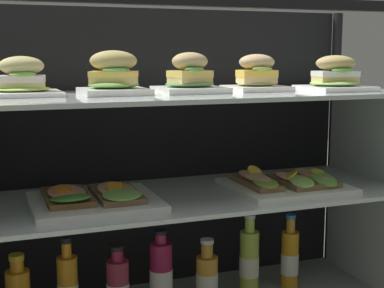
{
  "coord_description": "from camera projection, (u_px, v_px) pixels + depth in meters",
  "views": [
    {
      "loc": [
        -0.58,
        -1.53,
        0.8
      ],
      "look_at": [
        0.0,
        0.0,
        0.54
      ],
      "focal_mm": 53.74,
      "sensor_mm": 36.0,
      "label": 1
    }
  ],
  "objects": [
    {
      "name": "case_frame",
      "position": [
        176.0,
        147.0,
        1.79
      ],
      "size": [
        1.32,
        0.51,
        0.94
      ],
      "color": "black",
      "rests_on": "ground"
    },
    {
      "name": "riser_lower_tier",
      "position": [
        192.0,
        255.0,
        1.71
      ],
      "size": [
        1.25,
        0.44,
        0.35
      ],
      "color": "silver",
      "rests_on": "case_base_deck"
    },
    {
      "name": "shelf_lower_glass",
      "position": [
        192.0,
        196.0,
        1.68
      ],
      "size": [
        1.27,
        0.46,
        0.01
      ],
      "primitive_type": "cube",
      "color": "silver",
      "rests_on": "riser_lower_tier"
    },
    {
      "name": "riser_upper_tier",
      "position": [
        192.0,
        146.0,
        1.66
      ],
      "size": [
        1.25,
        0.44,
        0.28
      ],
      "color": "silver",
      "rests_on": "shelf_lower_glass"
    },
    {
      "name": "shelf_upper_glass",
      "position": [
        192.0,
        95.0,
        1.64
      ],
      "size": [
        1.27,
        0.46,
        0.01
      ],
      "primitive_type": "cube",
      "color": "silver",
      "rests_on": "riser_upper_tier"
    },
    {
      "name": "plated_roll_sandwich_left_of_center",
      "position": [
        22.0,
        81.0,
        1.52
      ],
      "size": [
        0.2,
        0.2,
        0.1
      ],
      "color": "white",
      "rests_on": "shelf_upper_glass"
    },
    {
      "name": "plated_roll_sandwich_near_right_corner",
      "position": [
        114.0,
        78.0,
        1.57
      ],
      "size": [
        0.18,
        0.18,
        0.12
      ],
      "color": "white",
      "rests_on": "shelf_upper_glass"
    },
    {
      "name": "plated_roll_sandwich_right_of_center",
      "position": [
        190.0,
        78.0,
        1.64
      ],
      "size": [
        0.19,
        0.19,
        0.12
      ],
      "color": "white",
      "rests_on": "shelf_upper_glass"
    },
    {
      "name": "plated_roll_sandwich_near_left_corner",
      "position": [
        257.0,
        77.0,
        1.73
      ],
      "size": [
        0.17,
        0.17,
        0.11
      ],
      "color": "white",
      "rests_on": "shelf_upper_glass"
    },
    {
      "name": "plated_roll_sandwich_mid_left",
      "position": [
        335.0,
        77.0,
        1.74
      ],
      "size": [
        0.19,
        0.19,
        0.11
      ],
      "color": "white",
      "rests_on": "shelf_upper_glass"
    },
    {
      "name": "open_sandwich_tray_near_right_corner",
      "position": [
        94.0,
        198.0,
        1.56
      ],
      "size": [
        0.34,
        0.3,
        0.06
      ],
      "color": "white",
      "rests_on": "shelf_lower_glass"
    },
    {
      "name": "open_sandwich_tray_mid_left",
      "position": [
        286.0,
        182.0,
        1.74
      ],
      "size": [
        0.34,
        0.3,
        0.07
      ],
      "color": "white",
      "rests_on": "shelf_lower_glass"
    },
    {
      "name": "juice_bottle_tucked_behind",
      "position": [
        68.0,
        287.0,
        1.67
      ],
      "size": [
        0.06,
        0.06,
        0.25
      ],
      "color": "orange",
      "rests_on": "case_base_deck"
    },
    {
      "name": "juice_bottle_back_center",
      "position": [
        118.0,
        287.0,
        1.7
      ],
      "size": [
        0.07,
        0.07,
        0.21
      ],
      "color": "#9D2D45",
      "rests_on": "case_base_deck"
    },
    {
      "name": "juice_bottle_front_second",
      "position": [
        161.0,
        275.0,
        1.76
      ],
      "size": [
        0.07,
        0.07,
        0.24
      ],
      "color": "#9D1C49",
      "rests_on": "case_base_deck"
    },
    {
      "name": "juice_bottle_front_right_end",
      "position": [
        207.0,
        276.0,
        1.79
      ],
      "size": [
        0.07,
        0.07,
        0.2
      ],
      "color": "gold",
      "rests_on": "case_base_deck"
    },
    {
      "name": "juice_bottle_near_post",
      "position": [
        249.0,
        260.0,
        1.86
      ],
      "size": [
        0.06,
        0.06,
        0.26
      ],
      "color": "#B3C948",
      "rests_on": "case_base_deck"
    },
    {
      "name": "juice_bottle_back_left",
      "position": [
        290.0,
        258.0,
        1.9
      ],
      "size": [
        0.06,
        0.06,
        0.25
      ],
      "color": "orange",
      "rests_on": "case_base_deck"
    }
  ]
}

